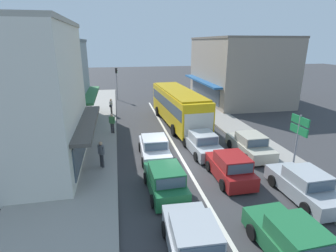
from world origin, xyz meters
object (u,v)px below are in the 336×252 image
object	(u,v)px
city_bus	(178,105)
pedestrian_browsing_midblock	(101,153)
sedan_queue_far_back	(202,144)
parked_sedan_kerb_second	(250,145)
directional_road_sign	(299,131)
pedestrian_with_handbag_near	(111,106)
sedan_adjacent_lane_lead	(295,245)
sedan_adjacent_lane_trail	(154,148)
traffic_light_downstreet	(117,78)
sedan_behind_bus_mid	(194,244)
hatchback_behind_bus_near	(230,168)
parked_sedan_kerb_front	(305,186)
pedestrian_far_walker	(112,122)
hatchback_queue_gap_filler	(165,181)

from	to	relation	value
city_bus	pedestrian_browsing_midblock	xyz separation A→B (m)	(-6.59, -8.03, -0.81)
sedan_queue_far_back	parked_sedan_kerb_second	xyz separation A→B (m)	(3.11, -0.91, 0.00)
sedan_queue_far_back	directional_road_sign	xyz separation A→B (m)	(4.10, -4.14, 2.04)
city_bus	pedestrian_with_handbag_near	size ratio (longest dim) A/B	6.73
sedan_adjacent_lane_lead	sedan_adjacent_lane_trail	xyz separation A→B (m)	(-3.54, 9.51, 0.00)
pedestrian_with_handbag_near	pedestrian_browsing_midblock	xyz separation A→B (m)	(-0.44, -12.37, -0.00)
parked_sedan_kerb_second	traffic_light_downstreet	world-z (taller)	traffic_light_downstreet
sedan_behind_bus_mid	pedestrian_browsing_midblock	xyz separation A→B (m)	(-3.47, 7.76, 0.40)
sedan_behind_bus_mid	pedestrian_with_handbag_near	world-z (taller)	pedestrian_with_handbag_near
sedan_queue_far_back	parked_sedan_kerb_second	distance (m)	3.24
hatchback_behind_bus_near	sedan_queue_far_back	xyz separation A→B (m)	(-0.34, 3.91, -0.05)
parked_sedan_kerb_front	pedestrian_far_walker	size ratio (longest dim) A/B	2.59
parked_sedan_kerb_second	pedestrian_with_handbag_near	size ratio (longest dim) A/B	2.58
sedan_behind_bus_mid	pedestrian_with_handbag_near	bearing A→B (deg)	98.55
directional_road_sign	pedestrian_browsing_midblock	distance (m)	11.31
traffic_light_downstreet	directional_road_sign	size ratio (longest dim) A/B	1.17
sedan_adjacent_lane_trail	directional_road_sign	world-z (taller)	directional_road_sign
sedan_behind_bus_mid	pedestrian_with_handbag_near	distance (m)	20.36
parked_sedan_kerb_front	pedestrian_with_handbag_near	world-z (taller)	pedestrian_with_handbag_near
sedan_adjacent_lane_lead	sedan_behind_bus_mid	bearing A→B (deg)	168.06
sedan_adjacent_lane_trail	city_bus	bearing A→B (deg)	65.15
sedan_behind_bus_mid	parked_sedan_kerb_second	size ratio (longest dim) A/B	1.02
parked_sedan_kerb_front	pedestrian_with_handbag_near	size ratio (longest dim) A/B	2.59
sedan_adjacent_lane_lead	hatchback_queue_gap_filler	size ratio (longest dim) A/B	1.14
sedan_queue_far_back	pedestrian_with_handbag_near	bearing A→B (deg)	119.36
hatchback_behind_bus_near	sedan_queue_far_back	size ratio (longest dim) A/B	0.87
pedestrian_browsing_midblock	pedestrian_far_walker	xyz separation A→B (m)	(0.59, 6.25, 0.00)
pedestrian_with_handbag_near	pedestrian_far_walker	distance (m)	6.13
pedestrian_browsing_midblock	hatchback_queue_gap_filler	bearing A→B (deg)	-46.01
hatchback_behind_bus_near	parked_sedan_kerb_second	distance (m)	4.08
hatchback_behind_bus_near	traffic_light_downstreet	bearing A→B (deg)	104.40
city_bus	sedan_behind_bus_mid	bearing A→B (deg)	-101.17
sedan_behind_bus_mid	pedestrian_far_walker	size ratio (longest dim) A/B	2.62
sedan_adjacent_lane_lead	pedestrian_browsing_midblock	world-z (taller)	pedestrian_browsing_midblock
sedan_adjacent_lane_lead	hatchback_queue_gap_filler	world-z (taller)	hatchback_queue_gap_filler
directional_road_sign	pedestrian_with_handbag_near	distance (m)	18.53
sedan_behind_bus_mid	pedestrian_far_walker	world-z (taller)	pedestrian_far_walker
hatchback_behind_bus_near	pedestrian_browsing_midblock	bearing A→B (deg)	159.25
hatchback_queue_gap_filler	sedan_queue_far_back	distance (m)	5.76
sedan_adjacent_lane_trail	parked_sedan_kerb_second	distance (m)	6.51
city_bus	traffic_light_downstreet	bearing A→B (deg)	113.93
hatchback_queue_gap_filler	pedestrian_browsing_midblock	bearing A→B (deg)	133.99
sedan_adjacent_lane_trail	directional_road_sign	xyz separation A→B (m)	(7.47, -3.92, 2.04)
hatchback_behind_bus_near	directional_road_sign	bearing A→B (deg)	-3.50
traffic_light_downstreet	parked_sedan_kerb_second	bearing A→B (deg)	-66.53
city_bus	parked_sedan_kerb_front	size ratio (longest dim) A/B	2.60
sedan_queue_far_back	pedestrian_with_handbag_near	world-z (taller)	pedestrian_with_handbag_near
pedestrian_with_handbag_near	city_bus	bearing A→B (deg)	-35.22
hatchback_queue_gap_filler	traffic_light_downstreet	world-z (taller)	traffic_light_downstreet
sedan_adjacent_lane_lead	directional_road_sign	distance (m)	7.12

